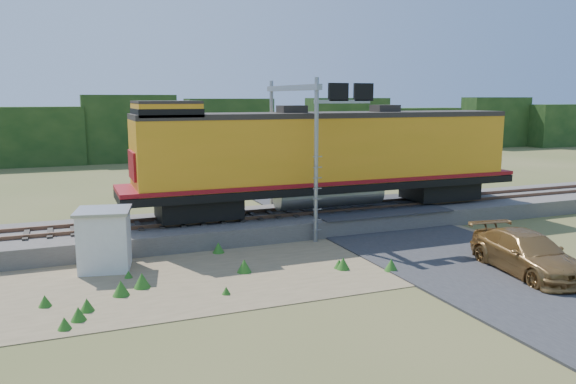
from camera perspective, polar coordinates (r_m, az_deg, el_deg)
name	(u,v)px	position (r m, az deg, el deg)	size (l,w,h in m)	color
ground	(282,270)	(21.27, -0.58, -7.88)	(140.00, 140.00, 0.00)	#475123
ballast	(236,226)	(26.66, -5.28, -3.44)	(70.00, 5.00, 0.80)	slate
rails	(236,216)	(26.55, -5.29, -2.43)	(70.00, 1.54, 0.16)	brown
dirt_shoulder	(227,271)	(21.12, -6.19, -8.03)	(26.00, 8.00, 0.03)	#8C7754
road	(426,245)	(25.14, 13.89, -5.21)	(7.00, 66.00, 0.86)	#38383A
tree_line_north	(143,132)	(57.48, -14.54, 5.96)	(130.00, 3.00, 6.50)	#173413
weed_clumps	(189,280)	(20.42, -9.99, -8.78)	(15.00, 6.20, 0.56)	#2C671D
locomotive	(325,155)	(27.77, 3.74, 3.74)	(20.49, 3.12, 5.29)	black
shed	(105,239)	(22.06, -18.14, -4.59)	(2.28, 2.28, 2.30)	silver
signal_gantry	(305,118)	(26.46, 1.70, 7.49)	(2.87, 6.20, 7.24)	gray
car	(527,254)	(22.41, 23.15, -5.77)	(2.11, 5.18, 1.50)	olive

